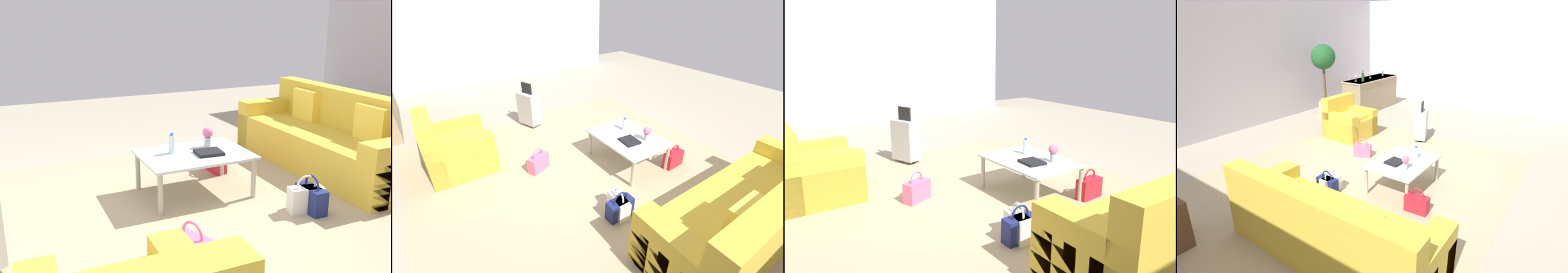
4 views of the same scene
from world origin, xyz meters
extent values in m
plane|color=#A89E89|center=(0.00, 0.00, 0.00)|extent=(12.00, 12.00, 0.00)
cube|color=tan|center=(-0.60, 0.20, 0.00)|extent=(5.20, 4.40, 0.01)
cube|color=gold|center=(-2.10, -0.60, 0.23)|extent=(0.88, 2.43, 0.45)
cube|color=gold|center=(-2.43, -0.60, 0.45)|extent=(0.22, 2.43, 0.90)
cube|color=gold|center=(-2.10, -1.69, 0.31)|extent=(0.88, 0.24, 0.62)
cube|color=yellow|center=(-2.27, -0.05, 0.63)|extent=(0.12, 0.40, 0.40)
cube|color=yellow|center=(-2.27, -1.15, 0.63)|extent=(0.13, 0.40, 0.40)
cube|color=silver|center=(-0.40, -0.50, 0.42)|extent=(1.08, 0.77, 0.02)
cylinder|color=#ADA899|center=(-0.89, -0.16, 0.20)|extent=(0.05, 0.05, 0.41)
cylinder|color=#ADA899|center=(0.09, -0.16, 0.20)|extent=(0.05, 0.05, 0.41)
cylinder|color=#ADA899|center=(-0.89, -0.84, 0.20)|extent=(0.05, 0.05, 0.41)
cylinder|color=#ADA899|center=(0.09, -0.84, 0.20)|extent=(0.05, 0.05, 0.41)
cylinder|color=silver|center=(-0.20, -0.60, 0.52)|extent=(0.06, 0.06, 0.18)
cylinder|color=#2D6BBC|center=(-0.20, -0.60, 0.62)|extent=(0.04, 0.04, 0.02)
cube|color=black|center=(-0.52, -0.42, 0.45)|extent=(0.28, 0.25, 0.03)
cylinder|color=#B2B7BC|center=(-0.62, -0.65, 0.48)|extent=(0.07, 0.07, 0.10)
sphere|color=#DB6693|center=(-0.62, -0.65, 0.58)|extent=(0.11, 0.11, 0.11)
cube|color=white|center=(-1.16, 0.31, 0.12)|extent=(0.34, 0.20, 0.24)
torus|color=white|center=(-1.16, 0.31, 0.26)|extent=(0.20, 0.05, 0.20)
cube|color=red|center=(-0.88, -0.99, 0.12)|extent=(0.16, 0.33, 0.24)
torus|color=red|center=(-0.88, -0.99, 0.26)|extent=(0.03, 0.20, 0.20)
cube|color=navy|center=(-1.20, 0.33, 0.12)|extent=(0.15, 0.32, 0.24)
torus|color=navy|center=(-1.20, 0.33, 0.26)|extent=(0.02, 0.20, 0.20)
cube|color=pink|center=(0.16, 0.70, 0.12)|extent=(0.25, 0.35, 0.24)
torus|color=pink|center=(0.16, 0.70, 0.26)|extent=(0.09, 0.19, 0.20)
camera|label=1|loc=(1.30, 3.24, 1.77)|focal=40.00mm
camera|label=2|loc=(-2.81, 1.89, 2.31)|focal=24.00mm
camera|label=3|loc=(-3.60, 2.41, 1.76)|focal=35.00mm
camera|label=4|loc=(-4.08, -2.53, 2.38)|focal=28.00mm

